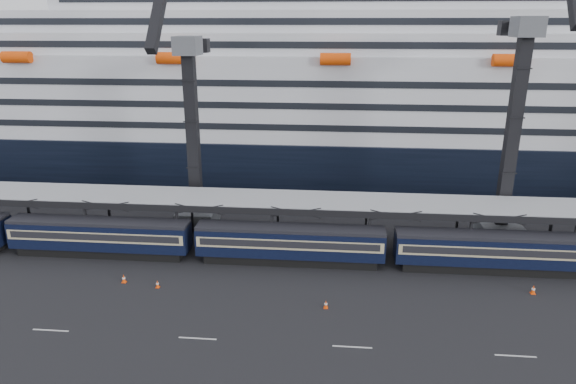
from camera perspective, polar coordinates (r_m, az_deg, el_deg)
name	(u,v)px	position (r m, az deg, el deg)	size (l,w,h in m)	color
ground	(375,319)	(44.43, 9.67, -13.79)	(260.00, 260.00, 0.00)	black
lane_markings	(495,365)	(41.67, 21.98, -17.40)	(111.00, 4.27, 0.02)	beige
train	(323,244)	(52.08, 3.92, -5.75)	(133.05, 3.00, 4.05)	black
canopy	(369,203)	(54.79, 8.97, -1.26)	(130.00, 6.25, 5.53)	#93969B
cruise_ship	(353,95)	(84.30, 7.22, 10.67)	(214.09, 28.84, 34.00)	black
crane_dark_near	(191,129)	(59.54, -10.68, 6.91)	(4.50, 17.75, 35.08)	#46484D
crane_dark_mid	(515,123)	(59.10, 23.94, 6.98)	(4.50, 18.24, 39.64)	#46484D
traffic_cone_b	(124,278)	(51.56, -17.78, -9.12)	(0.42, 0.42, 0.84)	#FB4707
traffic_cone_c	(157,284)	(49.81, -14.31, -9.87)	(0.37, 0.37, 0.74)	#FB4707
traffic_cone_d	(326,304)	(45.29, 4.23, -12.32)	(0.38, 0.38, 0.75)	#FB4707
traffic_cone_e	(533,289)	(52.26, 25.60, -9.73)	(0.44, 0.44, 0.87)	#FB4707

